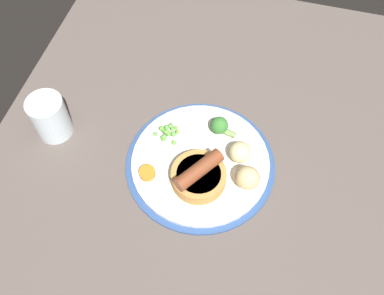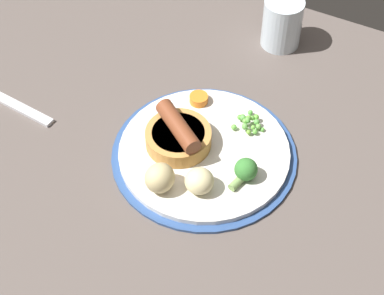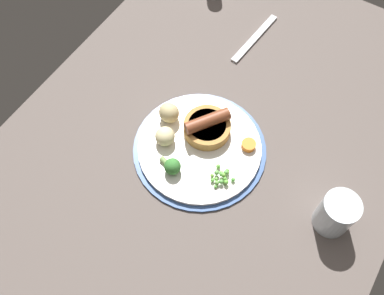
{
  "view_description": "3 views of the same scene",
  "coord_description": "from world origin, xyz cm",
  "views": [
    {
      "loc": [
        -33.41,
        -9.35,
        72.75
      ],
      "look_at": [
        5.73,
        1.23,
        6.61
      ],
      "focal_mm": 40.0,
      "sensor_mm": 36.0,
      "label": 1
    },
    {
      "loc": [
        31.35,
        -55.8,
        77.26
      ],
      "look_at": [
        3.23,
        -1.86,
        5.42
      ],
      "focal_mm": 60.0,
      "sensor_mm": 36.0,
      "label": 2
    },
    {
      "loc": [
        41.28,
        20.41,
        81.75
      ],
      "look_at": [
        6.46,
        -1.42,
        5.98
      ],
      "focal_mm": 40.0,
      "sensor_mm": 36.0,
      "label": 3
    }
  ],
  "objects": [
    {
      "name": "dining_table",
      "position": [
        0.0,
        0.0,
        1.5
      ],
      "size": [
        110.0,
        80.0,
        3.0
      ],
      "primitive_type": "cube",
      "color": "#564C47",
      "rests_on": "ground"
    },
    {
      "name": "dinner_plate",
      "position": [
        4.66,
        -0.67,
        3.57
      ],
      "size": [
        27.77,
        27.77,
        1.4
      ],
      "color": "#2D4C84",
      "rests_on": "dining_table"
    },
    {
      "name": "sausage_pudding",
      "position": [
        0.69,
        -1.35,
        6.26
      ],
      "size": [
        9.84,
        9.84,
        5.19
      ],
      "rotation": [
        0.0,
        0.0,
        5.69
      ],
      "color": "#BC8442",
      "rests_on": "dinner_plate"
    },
    {
      "name": "pea_pile",
      "position": [
        8.5,
        6.71,
        5.38
      ],
      "size": [
        4.77,
        4.78,
        1.82
      ],
      "color": "#5CAF3F",
      "rests_on": "dinner_plate"
    },
    {
      "name": "broccoli_floret_near",
      "position": [
        12.1,
        -2.57,
        5.99
      ],
      "size": [
        3.36,
        5.06,
        3.36
      ],
      "rotation": [
        0.0,
        0.0,
        1.34
      ],
      "color": "#387A33",
      "rests_on": "dinner_plate"
    },
    {
      "name": "potato_chunk_0",
      "position": [
        7.28,
        -7.41,
        6.23
      ],
      "size": [
        5.7,
        5.67,
        3.66
      ],
      "primitive_type": "ellipsoid",
      "rotation": [
        0.0,
        0.0,
        0.56
      ],
      "color": "beige",
      "rests_on": "dinner_plate"
    },
    {
      "name": "potato_chunk_1",
      "position": [
        2.28,
        -9.72,
        6.6
      ],
      "size": [
        4.88,
        5.12,
        4.41
      ],
      "primitive_type": "ellipsoid",
      "rotation": [
        0.0,
        0.0,
        4.53
      ],
      "color": "#CCB77F",
      "rests_on": "dinner_plate"
    },
    {
      "name": "carrot_slice_0",
      "position": [
        -0.62,
        7.84,
        5.05
      ],
      "size": [
        4.15,
        4.15,
        1.29
      ],
      "primitive_type": "cylinder",
      "rotation": [
        0.0,
        0.0,
        5.58
      ],
      "color": "orange",
      "rests_on": "dinner_plate"
    },
    {
      "name": "fork",
      "position": [
        -28.44,
        -5.34,
        3.3
      ],
      "size": [
        18.07,
        3.16,
        0.6
      ],
      "primitive_type": "cube",
      "rotation": [
        0.0,
        0.0,
        -0.09
      ],
      "color": "silver",
      "rests_on": "dining_table"
    },
    {
      "name": "drinking_glass",
      "position": [
        4.76,
        28.61,
        7.39
      ],
      "size": [
        6.82,
        6.82,
        8.78
      ],
      "primitive_type": "cylinder",
      "color": "silver",
      "rests_on": "dining_table"
    }
  ]
}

